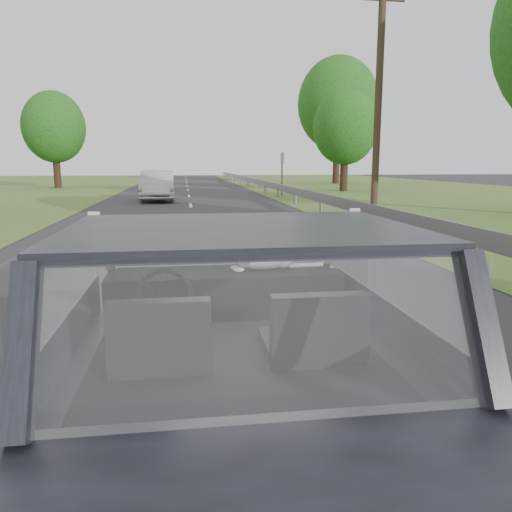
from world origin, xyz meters
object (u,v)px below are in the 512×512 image
object	(u,v)px
other_car	(158,185)
highway_sign	(282,174)
subject_car	(234,340)
utility_pole	(379,96)
cat	(265,259)

from	to	relation	value
other_car	highway_sign	bearing A→B (deg)	23.08
subject_car	highway_sign	bearing A→B (deg)	78.22
subject_car	highway_sign	distance (m)	24.53
subject_car	utility_pole	size ratio (longest dim) A/B	0.47
cat	other_car	bearing A→B (deg)	85.83
other_car	utility_pole	xyz separation A→B (m)	(8.61, -5.04, 3.54)
utility_pole	subject_car	bearing A→B (deg)	-113.97
highway_sign	utility_pole	xyz separation A→B (m)	(2.14, -7.93, 3.10)
subject_car	highway_sign	xyz separation A→B (m)	(5.01, 24.01, 0.42)
utility_pole	highway_sign	bearing A→B (deg)	105.10
cat	subject_car	bearing A→B (deg)	-123.29
subject_car	highway_sign	world-z (taller)	highway_sign
cat	highway_sign	bearing A→B (deg)	69.54
cat	utility_pole	world-z (taller)	utility_pole
subject_car	other_car	bearing A→B (deg)	93.96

